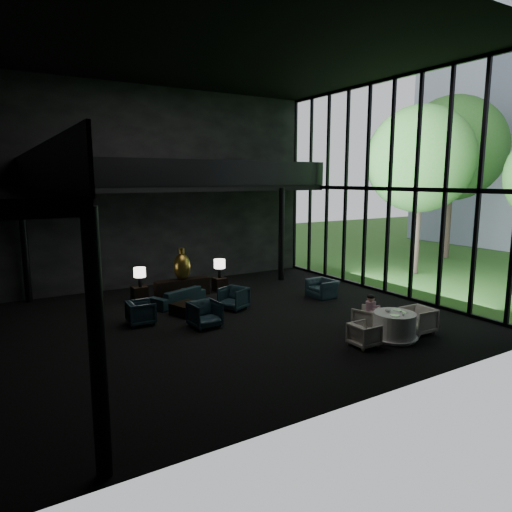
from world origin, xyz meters
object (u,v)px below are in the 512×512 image
dining_chair_north (367,318)px  child (371,305)px  bronze_urn (182,266)px  side_table_left (140,294)px  table_lamp_left (140,273)px  console (182,288)px  dining_table (394,328)px  lounge_armchair_west (141,311)px  dining_chair_east (418,318)px  lounge_armchair_east (234,296)px  table_lamp_right (220,265)px  window_armchair (322,286)px  sofa (178,294)px  lounge_armchair_south (205,312)px  dining_chair_west (364,335)px  side_table_right (220,284)px  coffee_table (187,309)px

dining_chair_north → child: child is taller
bronze_urn → side_table_left: bronze_urn is taller
table_lamp_left → console: bearing=1.0°
table_lamp_left → dining_table: table_lamp_left is taller
lounge_armchair_west → dining_chair_east: (6.55, -4.86, 0.02)m
lounge_armchair_west → dining_chair_north: lounge_armchair_west is taller
dining_chair_east → lounge_armchair_east: bearing=-142.8°
table_lamp_right → dining_chair_east: table_lamp_right is taller
lounge_armchair_west → child: bearing=-122.4°
window_armchair → dining_chair_north: 3.74m
sofa → lounge_armchair_east: (1.39, -1.54, 0.07)m
lounge_armchair_south → window_armchair: size_ratio=1.00×
lounge_armchair_south → dining_chair_west: (2.92, -3.62, -0.16)m
side_table_right → lounge_armchair_south: size_ratio=0.56×
lounge_armchair_east → dining_table: size_ratio=0.70×
console → lounge_armchair_south: lounge_armchair_south is taller
lounge_armchair_south → sofa: bearing=81.1°
lounge_armchair_west → table_lamp_left: bearing=-13.5°
lounge_armchair_south → window_armchair: lounge_armchair_south is taller
console → table_lamp_left: bearing=-179.0°
console → dining_chair_north: console is taller
lounge_armchair_east → window_armchair: bearing=61.1°
table_lamp_left → lounge_armchair_east: size_ratio=0.78×
lounge_armchair_west → dining_chair_east: dining_chair_east is taller
table_lamp_left → lounge_armchair_east: 3.53m
dining_chair_west → sofa: bearing=23.2°
table_lamp_right → dining_chair_east: bearing=-70.6°
table_lamp_left → dining_table: bearing=-56.9°
table_lamp_right → dining_table: table_lamp_right is taller
table_lamp_left → dining_table: 8.82m
side_table_left → table_lamp_left: 0.80m
dining_table → lounge_armchair_east: bearing=116.0°
bronze_urn → dining_chair_east: bronze_urn is taller
bronze_urn → coffee_table: bearing=-108.5°
sofa → coffee_table: sofa is taller
side_table_left → dining_chair_east: dining_chair_east is taller
dining_chair_north → dining_table: bearing=70.6°
side_table_left → bronze_urn: bearing=-4.6°
side_table_right → lounge_armchair_east: 2.68m
table_lamp_left → dining_chair_east: bearing=-51.6°
dining_table → child: child is taller
dining_chair_east → dining_chair_west: 2.08m
lounge_armchair_south → dining_table: lounge_armchair_south is taller
table_lamp_left → table_lamp_right: bearing=1.3°
table_lamp_right → lounge_armchair_west: size_ratio=0.89×
table_lamp_left → lounge_armchair_west: 2.66m
bronze_urn → sofa: size_ratio=0.60×
dining_table → dining_chair_east: size_ratio=1.50×
coffee_table → dining_chair_west: dining_chair_west is taller
side_table_right → lounge_armchair_west: 4.70m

